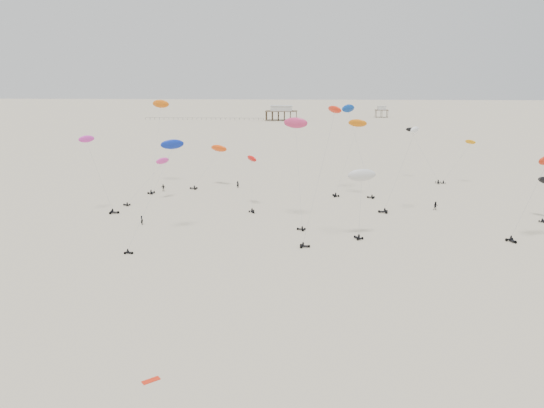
# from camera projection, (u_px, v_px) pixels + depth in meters

# --- Properties ---
(ground_plane) EXTENTS (900.00, 900.00, 0.00)m
(ground_plane) POSITION_uv_depth(u_px,v_px,m) (290.00, 153.00, 206.31)
(ground_plane) COLOR #C1B699
(pavilion_main) EXTENTS (21.00, 13.00, 9.80)m
(pavilion_main) POSITION_uv_depth(u_px,v_px,m) (281.00, 114.00, 351.30)
(pavilion_main) COLOR brown
(pavilion_main) RESTS_ON ground
(pavilion_small) EXTENTS (9.00, 7.00, 8.00)m
(pavilion_small) POSITION_uv_depth(u_px,v_px,m) (382.00, 112.00, 376.35)
(pavilion_small) COLOR brown
(pavilion_small) RESTS_ON ground
(pier_fence) EXTENTS (80.20, 0.20, 1.50)m
(pier_fence) POSITION_uv_depth(u_px,v_px,m) (204.00, 119.00, 355.24)
(pier_fence) COLOR black
(pier_fence) RESTS_ON ground
(rig_0) EXTENTS (3.55, 10.49, 12.50)m
(rig_0) POSITION_uv_depth(u_px,v_px,m) (252.00, 173.00, 120.76)
(rig_0) COLOR black
(rig_0) RESTS_ON ground
(rig_1) EXTENTS (9.28, 3.99, 12.86)m
(rig_1) POSITION_uv_depth(u_px,v_px,m) (461.00, 156.00, 147.67)
(rig_1) COLOR black
(rig_1) RESTS_ON ground
(rig_2) EXTENTS (8.82, 4.71, 19.02)m
(rig_2) POSITION_uv_depth(u_px,v_px,m) (401.00, 164.00, 115.64)
(rig_2) COLOR black
(rig_2) RESTS_ON ground
(rig_3) EXTENTS (9.28, 10.48, 16.83)m
(rig_3) POSITION_uv_depth(u_px,v_px,m) (425.00, 157.00, 151.06)
(rig_3) COLOR black
(rig_3) RESTS_ON ground
(rig_6) EXTENTS (8.77, 5.11, 16.02)m
(rig_6) POSITION_uv_depth(u_px,v_px,m) (537.00, 183.00, 95.57)
(rig_6) COLOR black
(rig_6) RESTS_ON ground
(rig_7) EXTENTS (7.59, 6.95, 24.80)m
(rig_7) POSITION_uv_depth(u_px,v_px,m) (324.00, 157.00, 92.76)
(rig_7) COLOR black
(rig_7) RESTS_ON ground
(rig_8) EXTENTS (8.82, 5.01, 19.43)m
(rig_8) POSITION_uv_depth(u_px,v_px,m) (352.00, 140.00, 130.72)
(rig_8) COLOR black
(rig_8) RESTS_ON ground
(rig_9) EXTENTS (9.57, 11.06, 13.31)m
(rig_9) POSITION_uv_depth(u_px,v_px,m) (155.00, 170.00, 127.86)
(rig_9) COLOR black
(rig_9) RESTS_ON ground
(rig_10) EXTENTS (10.14, 9.23, 12.55)m
(rig_10) POSITION_uv_depth(u_px,v_px,m) (215.00, 155.00, 143.85)
(rig_10) COLOR black
(rig_10) RESTS_ON ground
(rig_11) EXTENTS (8.44, 4.48, 17.08)m
(rig_11) POSITION_uv_depth(u_px,v_px,m) (98.00, 170.00, 115.80)
(rig_11) COLOR black
(rig_11) RESTS_ON ground
(rig_12) EXTENTS (8.94, 12.61, 23.25)m
(rig_12) POSITION_uv_depth(u_px,v_px,m) (352.00, 124.00, 134.75)
(rig_12) COLOR black
(rig_12) RESTS_ON ground
(rig_13) EXTENTS (8.13, 16.90, 21.68)m
(rig_13) POSITION_uv_depth(u_px,v_px,m) (167.00, 158.00, 98.90)
(rig_13) COLOR black
(rig_13) RESTS_ON ground
(rig_14) EXTENTS (5.74, 5.18, 13.02)m
(rig_14) POSITION_uv_depth(u_px,v_px,m) (361.00, 184.00, 98.25)
(rig_14) COLOR black
(rig_14) RESTS_ON ground
(rig_15) EXTENTS (5.63, 17.66, 24.96)m
(rig_15) POSITION_uv_depth(u_px,v_px,m) (159.00, 120.00, 143.19)
(rig_15) COLOR black
(rig_15) RESTS_ON ground
(rig_16) EXTENTS (5.39, 11.49, 21.89)m
(rig_16) POSITION_uv_depth(u_px,v_px,m) (296.00, 135.00, 107.74)
(rig_16) COLOR black
(rig_16) RESTS_ON ground
(spectator_0) EXTENTS (0.95, 0.92, 2.17)m
(spectator_0) POSITION_uv_depth(u_px,v_px,m) (142.00, 224.00, 108.42)
(spectator_0) COLOR black
(spectator_0) RESTS_ON ground
(spectator_1) EXTENTS (1.22, 0.83, 2.31)m
(spectator_1) POSITION_uv_depth(u_px,v_px,m) (435.00, 210.00, 119.83)
(spectator_1) COLOR black
(spectator_1) RESTS_ON ground
(spectator_2) EXTENTS (1.42, 0.94, 2.22)m
(spectator_2) POSITION_uv_depth(u_px,v_px,m) (163.00, 191.00, 139.23)
(spectator_2) COLOR black
(spectator_2) RESTS_ON ground
(spectator_3) EXTENTS (0.98, 0.84, 2.27)m
(spectator_3) POSITION_uv_depth(u_px,v_px,m) (238.00, 188.00, 143.37)
(spectator_3) COLOR black
(spectator_3) RESTS_ON ground
(grounded_kite_b) EXTENTS (1.83, 1.69, 0.07)m
(grounded_kite_b) POSITION_uv_depth(u_px,v_px,m) (151.00, 381.00, 53.13)
(grounded_kite_b) COLOR red
(grounded_kite_b) RESTS_ON ground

